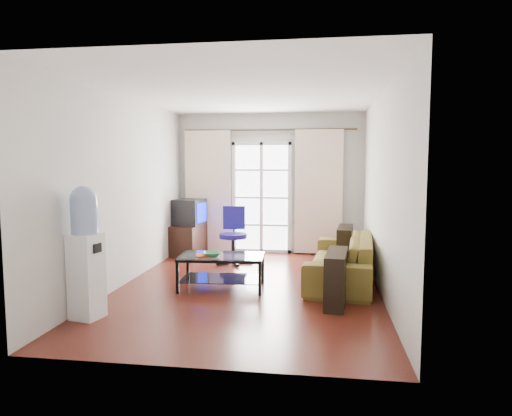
{
  "coord_description": "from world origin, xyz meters",
  "views": [
    {
      "loc": [
        1.0,
        -6.23,
        1.75
      ],
      "look_at": [
        0.06,
        0.35,
        1.09
      ],
      "focal_mm": 32.0,
      "sensor_mm": 36.0,
      "label": 1
    }
  ],
  "objects": [
    {
      "name": "book",
      "position": [
        -0.68,
        -0.25,
        0.48
      ],
      "size": [
        0.31,
        0.33,
        0.02
      ],
      "primitive_type": "imported",
      "rotation": [
        0.0,
        0.0,
        0.29
      ],
      "color": "#A71430",
      "rests_on": "coffee_table"
    },
    {
      "name": "wall_back",
      "position": [
        0.0,
        2.6,
        1.35
      ],
      "size": [
        3.6,
        0.02,
        2.7
      ],
      "primitive_type": "cube",
      "color": "beige",
      "rests_on": "floor"
    },
    {
      "name": "curtain_rod",
      "position": [
        0.0,
        2.5,
        2.38
      ],
      "size": [
        3.3,
        0.04,
        0.04
      ],
      "primitive_type": "cylinder",
      "rotation": [
        0.0,
        1.57,
        0.0
      ],
      "color": "#4C3F2D",
      "rests_on": "wall_back"
    },
    {
      "name": "wall_left",
      "position": [
        -1.8,
        0.0,
        1.35
      ],
      "size": [
        0.02,
        5.2,
        2.7
      ],
      "primitive_type": "cube",
      "color": "beige",
      "rests_on": "floor"
    },
    {
      "name": "wall_front",
      "position": [
        0.0,
        -2.6,
        1.35
      ],
      "size": [
        3.6,
        0.02,
        2.7
      ],
      "primitive_type": "cube",
      "color": "beige",
      "rests_on": "floor"
    },
    {
      "name": "water_cooler",
      "position": [
        -1.6,
        -1.53,
        0.78
      ],
      "size": [
        0.36,
        0.36,
        1.5
      ],
      "rotation": [
        0.0,
        0.0,
        -0.2
      ],
      "color": "white",
      "rests_on": "floor"
    },
    {
      "name": "sofa",
      "position": [
        1.31,
        0.55,
        0.33
      ],
      "size": [
        2.44,
        1.32,
        0.66
      ],
      "primitive_type": "imported",
      "rotation": [
        0.0,
        0.0,
        -1.67
      ],
      "color": "olive",
      "rests_on": "floor"
    },
    {
      "name": "curtain_right",
      "position": [
        0.95,
        2.48,
        1.2
      ],
      "size": [
        0.9,
        0.07,
        2.35
      ],
      "primitive_type": "cube",
      "color": "beige",
      "rests_on": "curtain_rod"
    },
    {
      "name": "tv_stand",
      "position": [
        -1.51,
        2.15,
        0.28
      ],
      "size": [
        0.62,
        0.83,
        0.56
      ],
      "primitive_type": "cube",
      "rotation": [
        0.0,
        0.0,
        -0.14
      ],
      "color": "black",
      "rests_on": "floor"
    },
    {
      "name": "ceiling",
      "position": [
        0.0,
        0.0,
        2.7
      ],
      "size": [
        5.2,
        5.2,
        0.0
      ],
      "primitive_type": "plane",
      "rotation": [
        3.14,
        0.0,
        0.0
      ],
      "color": "white",
      "rests_on": "wall_back"
    },
    {
      "name": "radiator",
      "position": [
        0.8,
        2.5,
        0.33
      ],
      "size": [
        0.64,
        0.12,
        0.64
      ],
      "primitive_type": "cube",
      "color": "gray",
      "rests_on": "floor"
    },
    {
      "name": "task_chair",
      "position": [
        -0.51,
        1.49,
        0.29
      ],
      "size": [
        0.75,
        0.75,
        0.99
      ],
      "rotation": [
        0.0,
        0.0,
        0.11
      ],
      "color": "black",
      "rests_on": "floor"
    },
    {
      "name": "coffee_table",
      "position": [
        -0.36,
        -0.13,
        0.3
      ],
      "size": [
        1.2,
        0.74,
        0.47
      ],
      "rotation": [
        0.0,
        0.0,
        0.06
      ],
      "color": "silver",
      "rests_on": "floor"
    },
    {
      "name": "french_door",
      "position": [
        -0.15,
        2.54,
        1.07
      ],
      "size": [
        1.16,
        0.06,
        2.15
      ],
      "color": "white",
      "rests_on": "wall_back"
    },
    {
      "name": "bowl",
      "position": [
        -0.47,
        -0.22,
        0.5
      ],
      "size": [
        0.39,
        0.39,
        0.06
      ],
      "primitive_type": "imported",
      "rotation": [
        0.0,
        0.0,
        0.31
      ],
      "color": "#338E54",
      "rests_on": "coffee_table"
    },
    {
      "name": "crt_tv",
      "position": [
        -1.51,
        2.18,
        0.81
      ],
      "size": [
        0.61,
        0.61,
        0.5
      ],
      "rotation": [
        0.0,
        0.0,
        -0.16
      ],
      "color": "black",
      "rests_on": "tv_stand"
    },
    {
      "name": "curtain_left",
      "position": [
        -1.2,
        2.48,
        1.2
      ],
      "size": [
        0.9,
        0.07,
        2.35
      ],
      "primitive_type": "cube",
      "color": "beige",
      "rests_on": "curtain_rod"
    },
    {
      "name": "floor",
      "position": [
        0.0,
        0.0,
        0.0
      ],
      "size": [
        5.2,
        5.2,
        0.0
      ],
      "primitive_type": "plane",
      "color": "#541D13",
      "rests_on": "ground"
    },
    {
      "name": "wall_right",
      "position": [
        1.8,
        0.0,
        1.35
      ],
      "size": [
        0.02,
        5.2,
        2.7
      ],
      "primitive_type": "cube",
      "color": "beige",
      "rests_on": "floor"
    },
    {
      "name": "remote",
      "position": [
        -0.63,
        -0.13,
        0.48
      ],
      "size": [
        0.16,
        0.11,
        0.02
      ],
      "primitive_type": "cube",
      "rotation": [
        0.0,
        0.0,
        0.5
      ],
      "color": "black",
      "rests_on": "coffee_table"
    }
  ]
}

